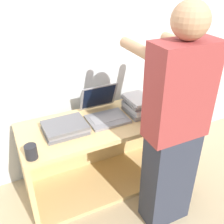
{
  "coord_description": "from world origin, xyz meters",
  "views": [
    {
      "loc": [
        -0.74,
        -1.35,
        1.76
      ],
      "look_at": [
        0.0,
        0.19,
        0.77
      ],
      "focal_mm": 42.0,
      "sensor_mm": 36.0,
      "label": 1
    }
  ],
  "objects": [
    {
      "name": "mug",
      "position": [
        -0.63,
        0.07,
        0.7
      ],
      "size": [
        0.08,
        0.08,
        0.1
      ],
      "color": "#232328",
      "rests_on": "cart"
    },
    {
      "name": "ground_plane",
      "position": [
        0.0,
        0.0,
        0.0
      ],
      "size": [
        12.0,
        12.0,
        0.0
      ],
      "primitive_type": "plane",
      "color": "tan"
    },
    {
      "name": "person",
      "position": [
        0.24,
        -0.24,
        0.8
      ],
      "size": [
        0.4,
        0.53,
        1.6
      ],
      "color": "#2D3342",
      "rests_on": "ground_plane"
    },
    {
      "name": "laptop_open",
      "position": [
        0.0,
        0.34,
        0.7
      ],
      "size": [
        0.31,
        0.35,
        0.25
      ],
      "color": "gray",
      "rests_on": "cart"
    },
    {
      "name": "cart",
      "position": [
        0.0,
        0.35,
        0.33
      ],
      "size": [
        1.41,
        0.56,
        0.65
      ],
      "color": "tan",
      "rests_on": "ground_plane"
    },
    {
      "name": "wall_back",
      "position": [
        0.0,
        0.66,
        1.2
      ],
      "size": [
        8.0,
        0.05,
        2.4
      ],
      "color": "silver",
      "rests_on": "ground_plane"
    },
    {
      "name": "laptop_stack_left",
      "position": [
        -0.35,
        0.27,
        0.69
      ],
      "size": [
        0.32,
        0.25,
        0.07
      ],
      "color": "slate",
      "rests_on": "cart"
    },
    {
      "name": "inventory_tag",
      "position": [
        0.34,
        0.22,
        0.81
      ],
      "size": [
        0.06,
        0.02,
        0.01
      ],
      "color": "red",
      "rests_on": "laptop_stack_right"
    },
    {
      "name": "laptop_stack_right",
      "position": [
        0.34,
        0.27,
        0.73
      ],
      "size": [
        0.33,
        0.27,
        0.15
      ],
      "color": "gray",
      "rests_on": "cart"
    }
  ]
}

